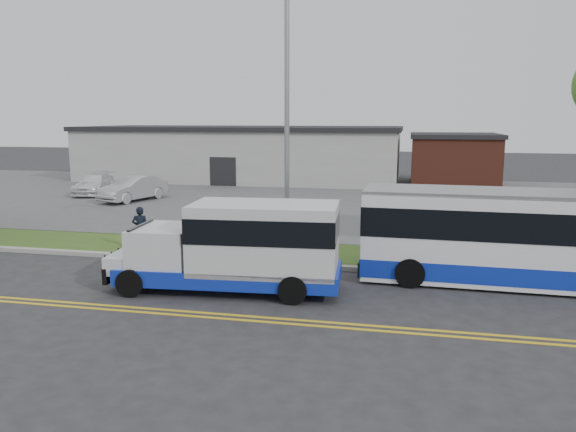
% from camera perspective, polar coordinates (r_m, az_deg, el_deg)
% --- Properties ---
extents(ground, '(140.00, 140.00, 0.00)m').
position_cam_1_polar(ground, '(19.24, -10.72, -5.39)').
color(ground, '#28282B').
rests_on(ground, ground).
extents(lane_line_north, '(70.00, 0.12, 0.01)m').
position_cam_1_polar(lane_line_north, '(15.93, -16.15, -8.85)').
color(lane_line_north, gold).
rests_on(lane_line_north, ground).
extents(lane_line_south, '(70.00, 0.12, 0.01)m').
position_cam_1_polar(lane_line_south, '(15.68, -16.68, -9.18)').
color(lane_line_south, gold).
rests_on(lane_line_south, ground).
extents(curb, '(80.00, 0.30, 0.15)m').
position_cam_1_polar(curb, '(20.20, -9.52, -4.39)').
color(curb, '#9E9B93').
rests_on(curb, ground).
extents(verge, '(80.00, 3.30, 0.10)m').
position_cam_1_polar(verge, '(21.84, -7.77, -3.33)').
color(verge, '#3A531B').
rests_on(verge, ground).
extents(parking_lot, '(80.00, 25.00, 0.10)m').
position_cam_1_polar(parking_lot, '(35.20, 0.06, 1.81)').
color(parking_lot, '#4C4C4F').
rests_on(parking_lot, ground).
extents(commercial_building, '(25.40, 10.40, 4.35)m').
position_cam_1_polar(commercial_building, '(46.12, -4.65, 6.37)').
color(commercial_building, '#9E9E99').
rests_on(commercial_building, ground).
extents(brick_wing, '(6.30, 7.30, 3.90)m').
position_cam_1_polar(brick_wing, '(43.28, 16.45, 5.48)').
color(brick_wing, brown).
rests_on(brick_wing, ground).
extents(streetlight_near, '(0.35, 1.53, 9.50)m').
position_cam_1_polar(streetlight_near, '(20.26, -0.16, 10.52)').
color(streetlight_near, gray).
rests_on(streetlight_near, verge).
extents(shuttle_bus, '(6.96, 2.72, 2.61)m').
position_cam_1_polar(shuttle_bus, '(16.42, -4.68, -2.88)').
color(shuttle_bus, '#0F28A9').
rests_on(shuttle_bus, ground).
extents(transit_bus, '(10.40, 2.74, 2.87)m').
position_cam_1_polar(transit_bus, '(18.41, 23.85, -2.13)').
color(transit_bus, white).
rests_on(transit_bus, ground).
extents(pedestrian, '(0.69, 0.54, 1.68)m').
position_cam_1_polar(pedestrian, '(21.72, -14.76, -1.25)').
color(pedestrian, black).
rests_on(pedestrian, verge).
extents(parked_car_a, '(2.84, 4.79, 1.49)m').
position_cam_1_polar(parked_car_a, '(35.01, -15.44, 2.72)').
color(parked_car_a, '#AFB1B6').
rests_on(parked_car_a, parking_lot).
extents(parked_car_b, '(2.76, 4.80, 1.31)m').
position_cam_1_polar(parked_car_b, '(38.92, -19.09, 3.09)').
color(parked_car_b, white).
rests_on(parked_car_b, parking_lot).
extents(grocery_bag_left, '(0.32, 0.32, 0.32)m').
position_cam_1_polar(grocery_bag_left, '(21.77, -15.68, -3.08)').
color(grocery_bag_left, white).
rests_on(grocery_bag_left, verge).
extents(grocery_bag_right, '(0.32, 0.32, 0.32)m').
position_cam_1_polar(grocery_bag_right, '(21.94, -13.69, -2.90)').
color(grocery_bag_right, white).
rests_on(grocery_bag_right, verge).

